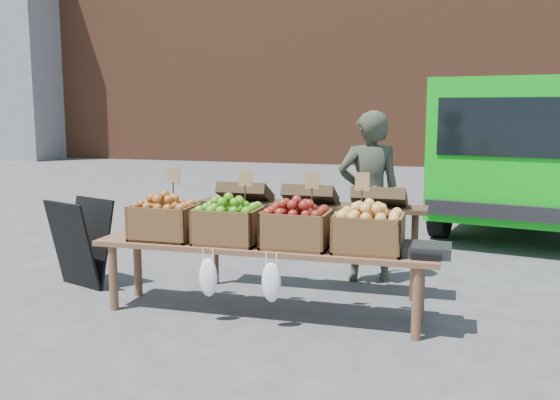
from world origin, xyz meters
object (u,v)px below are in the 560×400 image
(vendor, at_px, (369,197))
(crate_russet_pears, at_px, (229,225))
(display_bench, at_px, (262,280))
(crate_red_apples, at_px, (297,229))
(crate_golden_apples, at_px, (165,222))
(delivery_van, at_px, (530,155))
(crate_green_apples, at_px, (369,233))
(weighing_scale, at_px, (427,250))
(back_table, at_px, (310,234))
(chalkboard_sign, at_px, (81,243))

(vendor, xyz_separation_m, crate_russet_pears, (-0.93, -1.22, -0.09))
(display_bench, distance_m, crate_red_apples, 0.51)
(crate_golden_apples, relative_size, crate_red_apples, 1.00)
(delivery_van, height_order, crate_green_apples, delivery_van)
(crate_green_apples, bearing_deg, weighing_scale, 0.00)
(crate_green_apples, bearing_deg, crate_golden_apples, 180.00)
(crate_russet_pears, distance_m, weighing_scale, 1.53)
(back_table, distance_m, display_bench, 0.79)
(crate_russet_pears, bearing_deg, chalkboard_sign, 168.62)
(back_table, relative_size, crate_red_apples, 4.20)
(chalkboard_sign, xyz_separation_m, back_table, (2.05, 0.41, 0.11))
(delivery_van, relative_size, chalkboard_sign, 5.37)
(delivery_van, height_order, weighing_scale, delivery_van)
(chalkboard_sign, xyz_separation_m, display_bench, (1.84, -0.31, -0.12))
(vendor, xyz_separation_m, weighing_scale, (0.59, -1.22, -0.19))
(back_table, bearing_deg, crate_green_apples, -49.69)
(vendor, distance_m, weighing_scale, 1.37)
(chalkboard_sign, distance_m, crate_russet_pears, 1.62)
(vendor, bearing_deg, crate_green_apples, 80.48)
(chalkboard_sign, relative_size, crate_golden_apples, 1.63)
(display_bench, relative_size, crate_green_apples, 5.40)
(vendor, relative_size, crate_red_apples, 3.20)
(crate_golden_apples, distance_m, crate_green_apples, 1.65)
(chalkboard_sign, bearing_deg, vendor, 40.66)
(display_bench, relative_size, crate_red_apples, 5.40)
(vendor, bearing_deg, crate_golden_apples, 22.06)
(vendor, bearing_deg, display_bench, 44.31)
(chalkboard_sign, distance_m, weighing_scale, 3.11)
(chalkboard_sign, height_order, weighing_scale, chalkboard_sign)
(display_bench, distance_m, weighing_scale, 1.29)
(crate_russet_pears, bearing_deg, delivery_van, 60.22)
(vendor, distance_m, crate_red_apples, 1.28)
(display_bench, bearing_deg, crate_russet_pears, 180.00)
(back_table, bearing_deg, vendor, 48.49)
(chalkboard_sign, relative_size, crate_russet_pears, 1.63)
(crate_golden_apples, distance_m, crate_red_apples, 1.10)
(delivery_van, distance_m, crate_golden_apples, 5.63)
(display_bench, bearing_deg, delivery_van, 62.85)
(chalkboard_sign, relative_size, crate_green_apples, 1.63)
(display_bench, height_order, crate_golden_apples, crate_golden_apples)
(chalkboard_sign, height_order, crate_russet_pears, crate_russet_pears)
(vendor, height_order, chalkboard_sign, vendor)
(delivery_van, distance_m, weighing_scale, 4.78)
(delivery_van, height_order, crate_golden_apples, delivery_van)
(delivery_van, height_order, chalkboard_sign, delivery_van)
(vendor, distance_m, back_table, 0.72)
(delivery_van, distance_m, crate_green_apples, 4.89)
(weighing_scale, bearing_deg, vendor, 115.97)
(vendor, distance_m, display_bench, 1.48)
(vendor, bearing_deg, chalkboard_sign, 2.56)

